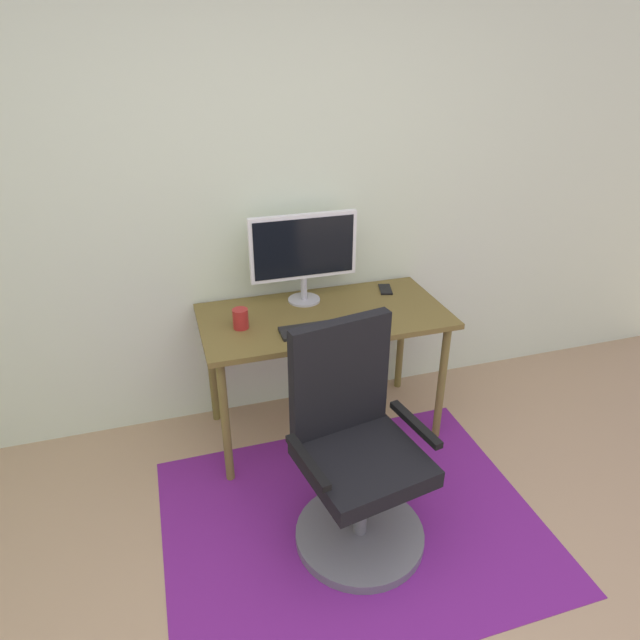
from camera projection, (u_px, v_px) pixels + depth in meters
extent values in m
cube|color=silver|center=(258.00, 199.00, 3.01)|extent=(6.00, 0.10, 2.60)
cube|color=#711F7D|center=(352.00, 522.00, 2.67)|extent=(1.76, 1.39, 0.01)
cube|color=brown|center=(324.00, 316.00, 2.99)|extent=(1.32, 0.66, 0.03)
cylinder|color=brown|center=(225.00, 423.00, 2.78)|extent=(0.04, 0.04, 0.73)
cylinder|color=brown|center=(441.00, 383.00, 3.09)|extent=(0.04, 0.04, 0.73)
cylinder|color=brown|center=(212.00, 368.00, 3.24)|extent=(0.04, 0.04, 0.73)
cylinder|color=brown|center=(401.00, 338.00, 3.55)|extent=(0.04, 0.04, 0.73)
cylinder|color=#B2B2B7|center=(304.00, 300.00, 3.13)|extent=(0.18, 0.18, 0.01)
cylinder|color=#B2B2B7|center=(304.00, 288.00, 3.10)|extent=(0.04, 0.04, 0.13)
cube|color=white|center=(303.00, 247.00, 2.98)|extent=(0.59, 0.04, 0.36)
cube|color=black|center=(304.00, 248.00, 2.97)|extent=(0.55, 0.00, 0.32)
cube|color=black|center=(322.00, 328.00, 2.82)|extent=(0.43, 0.13, 0.02)
ellipsoid|color=black|center=(383.00, 321.00, 2.87)|extent=(0.06, 0.10, 0.03)
cylinder|color=#A52321|center=(241.00, 319.00, 2.82)|extent=(0.08, 0.08, 0.10)
cube|color=black|center=(385.00, 289.00, 3.26)|extent=(0.10, 0.15, 0.01)
cylinder|color=slate|center=(360.00, 535.00, 2.58)|extent=(0.59, 0.59, 0.05)
cylinder|color=slate|center=(361.00, 501.00, 2.48)|extent=(0.06, 0.06, 0.37)
cube|color=black|center=(363.00, 462.00, 2.38)|extent=(0.56, 0.56, 0.08)
cube|color=black|center=(340.00, 376.00, 2.40)|extent=(0.47, 0.14, 0.54)
cube|color=black|center=(307.00, 461.00, 2.22)|extent=(0.10, 0.34, 0.03)
cube|color=black|center=(415.00, 424.00, 2.44)|extent=(0.10, 0.34, 0.03)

